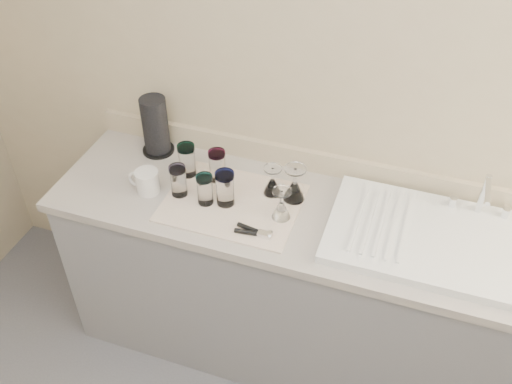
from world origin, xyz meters
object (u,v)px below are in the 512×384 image
at_px(sink_unit, 436,239).
at_px(tumbler_magenta, 178,180).
at_px(goblet_back_left, 272,185).
at_px(goblet_back_right, 294,188).
at_px(goblet_front_right, 281,208).
at_px(tumbler_teal, 187,160).
at_px(tumbler_blue, 205,189).
at_px(paper_towel_roll, 155,126).
at_px(tumbler_lavender, 225,188).
at_px(white_mug, 147,181).
at_px(tumbler_cyan, 217,165).
at_px(can_opener, 254,232).

height_order(sink_unit, tumbler_magenta, sink_unit).
distance_m(goblet_back_left, goblet_back_right, 0.10).
distance_m(tumbler_magenta, goblet_front_right, 0.44).
relative_size(sink_unit, tumbler_teal, 5.44).
height_order(tumbler_teal, goblet_back_left, tumbler_teal).
bearing_deg(tumbler_blue, paper_towel_roll, 142.45).
bearing_deg(goblet_front_right, paper_towel_roll, 159.32).
bearing_deg(paper_towel_roll, goblet_front_right, -20.68).
bearing_deg(tumbler_lavender, white_mug, -175.39).
bearing_deg(paper_towel_roll, goblet_back_left, -11.86).
bearing_deg(tumbler_cyan, white_mug, -147.70).
relative_size(goblet_back_left, can_opener, 0.89).
height_order(tumbler_teal, tumbler_magenta, tumbler_teal).
relative_size(white_mug, paper_towel_roll, 0.51).
bearing_deg(goblet_front_right, tumbler_lavender, 178.51).
height_order(tumbler_lavender, white_mug, tumbler_lavender).
bearing_deg(tumbler_blue, sink_unit, 4.85).
bearing_deg(sink_unit, tumbler_lavender, -176.24).
bearing_deg(paper_towel_roll, tumbler_magenta, -48.48).
xyz_separation_m(tumbler_teal, white_mug, (-0.12, -0.15, -0.03)).
bearing_deg(goblet_back_right, tumbler_lavender, -155.39).
bearing_deg(paper_towel_roll, tumbler_teal, -30.78).
xyz_separation_m(sink_unit, tumbler_blue, (-0.92, -0.08, 0.06)).
distance_m(goblet_front_right, can_opener, 0.15).
distance_m(goblet_back_right, white_mug, 0.62).
height_order(tumbler_cyan, goblet_back_left, tumbler_cyan).
xyz_separation_m(sink_unit, tumbler_lavender, (-0.84, -0.06, 0.07)).
relative_size(tumbler_cyan, goblet_back_right, 0.92).
distance_m(tumbler_lavender, goblet_back_left, 0.21).
xyz_separation_m(sink_unit, can_opener, (-0.67, -0.19, -0.00)).
xyz_separation_m(tumbler_blue, can_opener, (0.25, -0.11, -0.06)).
bearing_deg(goblet_back_right, can_opener, -109.30).
height_order(goblet_front_right, paper_towel_roll, paper_towel_roll).
bearing_deg(goblet_front_right, white_mug, -177.89).
distance_m(sink_unit, tumbler_cyan, 0.93).
bearing_deg(tumbler_magenta, tumbler_cyan, 51.04).
bearing_deg(goblet_back_right, paper_towel_roll, 169.40).
relative_size(goblet_back_right, can_opener, 1.06).
xyz_separation_m(tumbler_teal, goblet_back_left, (0.39, -0.00, -0.03)).
bearing_deg(tumbler_lavender, tumbler_cyan, 123.51).
bearing_deg(tumbler_teal, goblet_back_left, -0.33).
height_order(tumbler_blue, goblet_back_left, tumbler_blue).
xyz_separation_m(tumbler_magenta, paper_towel_roll, (-0.23, 0.26, 0.06)).
relative_size(tumbler_teal, goblet_front_right, 1.11).
bearing_deg(goblet_front_right, tumbler_teal, 164.28).
bearing_deg(tumbler_teal, can_opener, -33.17).
xyz_separation_m(tumbler_lavender, paper_towel_roll, (-0.43, 0.25, 0.05)).
xyz_separation_m(tumbler_cyan, white_mug, (-0.25, -0.16, -0.03)).
bearing_deg(goblet_back_right, white_mug, -166.37).
xyz_separation_m(goblet_back_left, can_opener, (0.01, -0.26, -0.04)).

